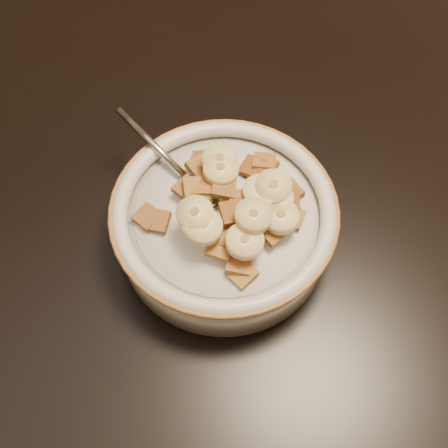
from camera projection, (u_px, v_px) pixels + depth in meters
cereal_bowl at (224, 228)px, 0.56m from camera, size 0.19×0.19×0.05m
milk at (224, 215)px, 0.54m from camera, size 0.16×0.16×0.00m
spoon at (200, 191)px, 0.55m from camera, size 0.04×0.05×0.01m
cereal_square_0 at (253, 167)px, 0.56m from camera, size 0.03×0.03×0.01m
cereal_square_1 at (224, 188)px, 0.53m from camera, size 0.03×0.03×0.01m
cereal_square_2 at (233, 212)px, 0.52m from camera, size 0.03×0.03×0.01m
cereal_square_3 at (272, 231)px, 0.52m from camera, size 0.02×0.02×0.01m
cereal_square_4 at (289, 192)px, 0.55m from camera, size 0.02×0.02×0.01m
cereal_square_5 at (147, 217)px, 0.53m from camera, size 0.02×0.02×0.01m
cereal_square_6 at (187, 189)px, 0.54m from camera, size 0.02×0.02×0.01m
cereal_square_7 at (207, 176)px, 0.54m from camera, size 0.03×0.03×0.01m
cereal_square_8 at (264, 166)px, 0.56m from camera, size 0.03×0.03×0.01m
cereal_square_9 at (235, 242)px, 0.51m from camera, size 0.03×0.03×0.01m
cereal_square_10 at (288, 201)px, 0.54m from camera, size 0.03×0.03×0.01m
cereal_square_11 at (203, 191)px, 0.53m from camera, size 0.03×0.03×0.01m
cereal_square_12 at (278, 207)px, 0.53m from camera, size 0.02×0.03×0.01m
cereal_square_13 at (242, 201)px, 0.52m from camera, size 0.03×0.03×0.01m
cereal_square_14 at (239, 264)px, 0.51m from camera, size 0.03×0.03×0.01m
cereal_square_15 at (204, 161)px, 0.56m from camera, size 0.03×0.03×0.01m
cereal_square_16 at (214, 184)px, 0.53m from camera, size 0.02×0.02×0.01m
cereal_square_17 at (204, 187)px, 0.53m from camera, size 0.03×0.03×0.01m
cereal_square_18 at (264, 162)px, 0.56m from camera, size 0.03×0.03×0.01m
cereal_square_19 at (254, 209)px, 0.52m from camera, size 0.03×0.03×0.01m
cereal_square_20 at (157, 221)px, 0.53m from camera, size 0.03×0.03×0.01m
cereal_square_21 at (220, 247)px, 0.51m from camera, size 0.03×0.03×0.01m
cereal_square_22 at (242, 274)px, 0.51m from camera, size 0.02×0.02×0.01m
cereal_square_23 at (242, 212)px, 0.52m from camera, size 0.02×0.02×0.01m
cereal_square_24 at (246, 199)px, 0.52m from camera, size 0.02×0.02×0.01m
cereal_square_25 at (195, 188)px, 0.53m from camera, size 0.03×0.03×0.01m
cereal_square_26 at (200, 167)px, 0.55m from camera, size 0.02×0.02×0.01m
cereal_square_27 at (292, 217)px, 0.53m from camera, size 0.03×0.03×0.01m
cereal_square_28 at (231, 239)px, 0.51m from camera, size 0.03×0.03×0.01m
cereal_square_29 at (222, 157)px, 0.56m from camera, size 0.02×0.02×0.01m
banana_slice_0 at (221, 170)px, 0.53m from camera, size 0.04×0.04×0.01m
banana_slice_1 at (220, 160)px, 0.54m from camera, size 0.04×0.04×0.01m
banana_slice_2 at (203, 227)px, 0.50m from camera, size 0.04×0.04×0.01m
banana_slice_3 at (276, 201)px, 0.52m from camera, size 0.04×0.04×0.01m
banana_slice_4 at (281, 217)px, 0.51m from camera, size 0.04×0.04×0.01m
banana_slice_5 at (195, 214)px, 0.50m from camera, size 0.04×0.04×0.01m
banana_slice_6 at (261, 192)px, 0.52m from camera, size 0.04×0.04×0.01m
banana_slice_7 at (245, 241)px, 0.50m from camera, size 0.04×0.04×0.01m
banana_slice_8 at (254, 216)px, 0.50m from camera, size 0.04×0.04×0.01m
banana_slice_9 at (275, 209)px, 0.52m from camera, size 0.04×0.04×0.02m
banana_slice_10 at (199, 224)px, 0.50m from camera, size 0.04×0.04×0.01m
banana_slice_11 at (273, 187)px, 0.52m from camera, size 0.03×0.03×0.02m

